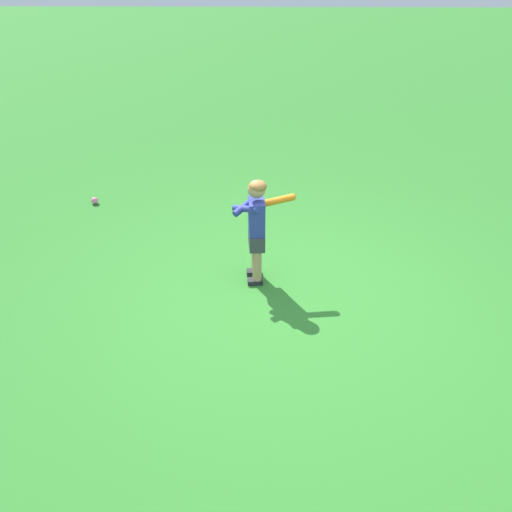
% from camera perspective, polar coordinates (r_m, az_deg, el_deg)
% --- Properties ---
extents(ground_plane, '(40.00, 40.00, 0.00)m').
position_cam_1_polar(ground_plane, '(5.61, 2.61, -4.04)').
color(ground_plane, '#2D7528').
extents(child_batter, '(0.62, 0.33, 1.08)m').
position_cam_1_polar(child_batter, '(5.54, 0.09, 3.39)').
color(child_batter, '#232328').
rests_on(child_batter, ground).
extents(play_ball_far_right, '(0.09, 0.09, 0.09)m').
position_cam_1_polar(play_ball_far_right, '(7.67, -15.68, 5.30)').
color(play_ball_far_right, pink).
rests_on(play_ball_far_right, ground).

